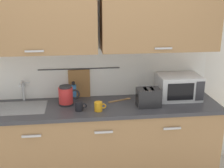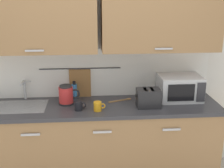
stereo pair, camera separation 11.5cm
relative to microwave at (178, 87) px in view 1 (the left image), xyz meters
The scene contains 10 objects.
counter_unit 1.07m from the microwave, behind, with size 2.53×0.64×0.90m.
back_wall_assembly 1.01m from the microwave, behind, with size 3.70×0.41×2.50m.
sink_faucet 1.71m from the microwave, behind, with size 0.09×0.17×0.22m.
microwave is the anchor object (origin of this frame).
electric_kettle 1.24m from the microwave, behind, with size 0.23×0.16×0.21m.
dish_soap_bottle 1.17m from the microwave, behind, with size 0.06×0.06×0.20m.
mug_near_sink 1.13m from the microwave, 168.22° to the right, with size 0.12×0.08×0.09m.
toaster 0.43m from the microwave, 153.84° to the right, with size 0.26×0.17×0.19m.
mug_by_kettle 0.95m from the microwave, 163.97° to the right, with size 0.12×0.08×0.09m.
wooden_spoon 0.64m from the microwave, behind, with size 0.27×0.12×0.01m.
Camera 1 is at (-0.22, -2.54, 2.03)m, focal length 46.29 mm.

